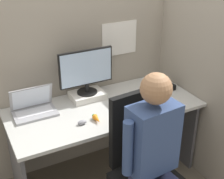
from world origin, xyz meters
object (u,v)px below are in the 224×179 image
(person, at_px, (156,152))
(monitor, at_px, (86,70))
(stapler, at_px, (169,85))
(paper_box, at_px, (87,95))
(office_chair, at_px, (143,163))
(laptop, at_px, (34,108))
(carrot_toy, at_px, (97,119))

(person, bearing_deg, monitor, 95.15)
(monitor, distance_m, stapler, 0.84)
(paper_box, bearing_deg, office_chair, -82.78)
(laptop, bearing_deg, monitor, 5.57)
(office_chair, bearing_deg, carrot_toy, 116.15)
(laptop, relative_size, office_chair, 0.32)
(monitor, distance_m, person, 0.99)
(paper_box, relative_size, stapler, 1.76)
(laptop, xyz_separation_m, stapler, (1.29, -0.11, -0.02))
(paper_box, distance_m, carrot_toy, 0.41)
(carrot_toy, xyz_separation_m, office_chair, (0.19, -0.39, -0.23))
(office_chair, bearing_deg, stapler, 42.58)
(paper_box, bearing_deg, stapler, -11.46)
(paper_box, bearing_deg, carrot_toy, -102.87)
(paper_box, distance_m, monitor, 0.24)
(monitor, relative_size, carrot_toy, 4.20)
(paper_box, height_order, laptop, laptop)
(laptop, bearing_deg, office_chair, -51.34)
(paper_box, bearing_deg, laptop, -174.75)
(office_chair, xyz_separation_m, person, (-0.01, -0.16, 0.23))
(office_chair, bearing_deg, laptop, 128.66)
(monitor, height_order, office_chair, monitor)
(carrot_toy, height_order, person, person)
(stapler, distance_m, person, 1.06)
(office_chair, bearing_deg, monitor, 97.20)
(laptop, xyz_separation_m, office_chair, (0.60, -0.75, -0.25))
(office_chair, relative_size, person, 0.81)
(monitor, distance_m, laptop, 0.55)
(laptop, height_order, stapler, laptop)
(person, bearing_deg, paper_box, 95.17)
(laptop, bearing_deg, carrot_toy, -41.26)
(office_chair, bearing_deg, person, -94.85)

